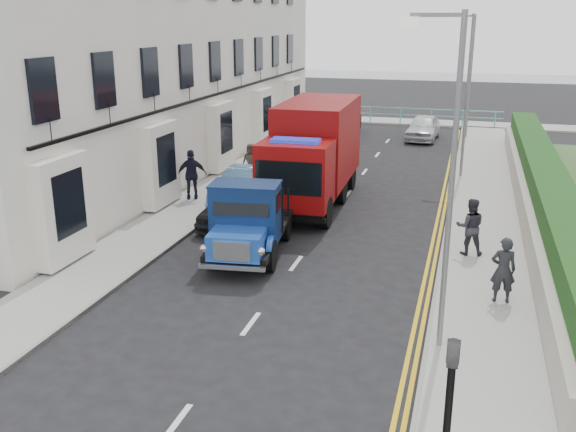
# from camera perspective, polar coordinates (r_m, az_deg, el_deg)

# --- Properties ---
(ground) EXTENTS (120.00, 120.00, 0.00)m
(ground) POSITION_cam_1_polar(r_m,az_deg,el_deg) (16.94, -1.09, -6.63)
(ground) COLOR black
(ground) RESTS_ON ground
(pavement_west) EXTENTS (2.40, 38.00, 0.12)m
(pavement_west) POSITION_cam_1_polar(r_m,az_deg,el_deg) (26.61, -6.11, 2.38)
(pavement_west) COLOR gray
(pavement_west) RESTS_ON ground
(pavement_east) EXTENTS (2.60, 38.00, 0.12)m
(pavement_east) POSITION_cam_1_polar(r_m,az_deg,el_deg) (24.75, 17.06, 0.56)
(pavement_east) COLOR gray
(pavement_east) RESTS_ON ground
(promenade) EXTENTS (30.00, 2.50, 0.12)m
(promenade) POSITION_cam_1_polar(r_m,az_deg,el_deg) (44.55, 10.05, 8.25)
(promenade) COLOR gray
(promenade) RESTS_ON ground
(sea_plane) EXTENTS (120.00, 120.00, 0.00)m
(sea_plane) POSITION_cam_1_polar(r_m,az_deg,el_deg) (75.24, 12.75, 11.65)
(sea_plane) COLOR slate
(sea_plane) RESTS_ON ground
(terrace_west) EXTENTS (6.31, 30.20, 14.25)m
(terrace_west) POSITION_cam_1_polar(r_m,az_deg,el_deg) (31.14, -11.32, 17.54)
(terrace_west) COLOR white
(terrace_west) RESTS_ON ground
(garden_east) EXTENTS (1.45, 28.00, 1.75)m
(garden_east) POSITION_cam_1_polar(r_m,az_deg,el_deg) (24.66, 21.65, 2.05)
(garden_east) COLOR #B2AD9E
(garden_east) RESTS_ON ground
(seafront_railing) EXTENTS (13.00, 0.08, 1.11)m
(seafront_railing) POSITION_cam_1_polar(r_m,az_deg,el_deg) (43.68, 9.97, 8.77)
(seafront_railing) COLOR #59B2A5
(seafront_railing) RESTS_ON ground
(lamp_near) EXTENTS (1.23, 0.18, 7.00)m
(lamp_near) POSITION_cam_1_polar(r_m,az_deg,el_deg) (13.11, 13.90, 4.14)
(lamp_near) COLOR slate
(lamp_near) RESTS_ON ground
(lamp_mid) EXTENTS (1.23, 0.18, 7.00)m
(lamp_mid) POSITION_cam_1_polar(r_m,az_deg,el_deg) (28.93, 15.44, 11.00)
(lamp_mid) COLOR slate
(lamp_mid) RESTS_ON ground
(lamp_far) EXTENTS (1.23, 0.18, 7.00)m
(lamp_far) POSITION_cam_1_polar(r_m,az_deg,el_deg) (38.89, 15.78, 12.44)
(lamp_far) COLOR slate
(lamp_far) RESTS_ON ground
(traffic_signal) EXTENTS (0.16, 0.20, 3.10)m
(traffic_signal) POSITION_cam_1_polar(r_m,az_deg,el_deg) (8.72, 14.04, -16.63)
(traffic_signal) COLOR black
(traffic_signal) RESTS_ON ground
(bedford_lorry) EXTENTS (2.49, 5.08, 2.32)m
(bedford_lorry) POSITION_cam_1_polar(r_m,az_deg,el_deg) (18.72, -3.66, -0.79)
(bedford_lorry) COLOR black
(bedford_lorry) RESTS_ON ground
(red_lorry) EXTENTS (2.65, 7.33, 3.81)m
(red_lorry) POSITION_cam_1_polar(r_m,az_deg,el_deg) (24.27, 2.30, 5.78)
(red_lorry) COLOR black
(red_lorry) RESTS_ON ground
(parked_car_front) EXTENTS (1.95, 4.24, 1.41)m
(parked_car_front) POSITION_cam_1_polar(r_m,az_deg,el_deg) (22.16, -4.41, 1.10)
(parked_car_front) COLOR black
(parked_car_front) RESTS_ON ground
(parked_car_mid) EXTENTS (1.57, 4.14, 1.35)m
(parked_car_mid) POSITION_cam_1_polar(r_m,az_deg,el_deg) (24.64, -3.91, 2.70)
(parked_car_mid) COLOR #5183AD
(parked_car_mid) RESTS_ON ground
(parked_car_rear) EXTENTS (1.82, 4.26, 1.22)m
(parked_car_rear) POSITION_cam_1_polar(r_m,az_deg,el_deg) (32.79, 1.29, 6.30)
(parked_car_rear) COLOR silver
(parked_car_rear) RESTS_ON ground
(seafront_car_left) EXTENTS (2.90, 5.92, 1.62)m
(seafront_car_left) POSITION_cam_1_polar(r_m,az_deg,el_deg) (39.69, 4.23, 8.48)
(seafront_car_left) COLOR black
(seafront_car_left) RESTS_ON ground
(seafront_car_right) EXTENTS (1.90, 4.26, 1.42)m
(seafront_car_right) POSITION_cam_1_polar(r_m,az_deg,el_deg) (38.42, 11.92, 7.71)
(seafront_car_right) COLOR silver
(seafront_car_right) RESTS_ON ground
(pedestrian_east_near) EXTENTS (0.66, 0.48, 1.68)m
(pedestrian_east_near) POSITION_cam_1_polar(r_m,az_deg,el_deg) (16.56, 18.59, -4.56)
(pedestrian_east_near) COLOR black
(pedestrian_east_near) RESTS_ON pavement_east
(pedestrian_east_far) EXTENTS (0.90, 0.75, 1.71)m
(pedestrian_east_far) POSITION_cam_1_polar(r_m,az_deg,el_deg) (19.57, 15.89, -0.91)
(pedestrian_east_far) COLOR #2C2A33
(pedestrian_east_far) RESTS_ON pavement_east
(pedestrian_west_near) EXTENTS (1.22, 0.90, 1.92)m
(pedestrian_west_near) POSITION_cam_1_polar(r_m,az_deg,el_deg) (24.87, -8.54, 3.65)
(pedestrian_west_near) COLOR black
(pedestrian_west_near) RESTS_ON pavement_west
(pedestrian_west_far) EXTENTS (0.81, 0.56, 1.57)m
(pedestrian_west_far) POSITION_cam_1_polar(r_m,az_deg,el_deg) (27.67, -3.32, 4.83)
(pedestrian_west_far) COLOR #3E342D
(pedestrian_west_far) RESTS_ON pavement_west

